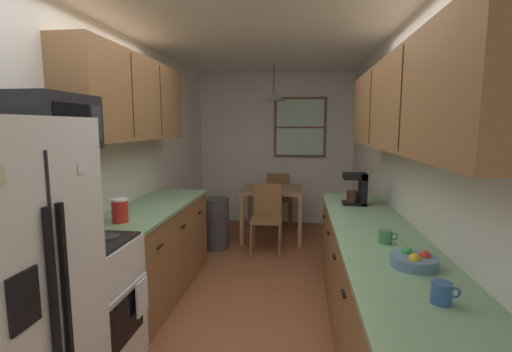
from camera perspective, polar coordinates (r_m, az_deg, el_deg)
The scene contains 24 objects.
ground_plane at distance 4.00m, azimuth 0.24°, elevation -16.77°, with size 12.00×12.00×0.00m, color brown.
wall_left at distance 4.04m, azimuth -19.12°, elevation 1.87°, with size 0.10×9.00×2.55m, color white.
wall_right at distance 3.75m, azimuth 21.22°, elevation 1.33°, with size 0.10×9.00×2.55m, color white.
wall_back at distance 6.29m, azimuth 3.11°, elevation 4.27°, with size 4.40×0.10×2.55m, color white.
ceiling_slab at distance 3.75m, azimuth 0.27°, elevation 22.11°, with size 4.40×9.00×0.08m, color white.
stove_range at distance 2.79m, azimuth -25.86°, elevation -18.28°, with size 0.66×0.65×1.10m.
microwave_over_range at distance 2.59m, azimuth -29.60°, elevation 7.33°, with size 0.39×0.57×0.35m.
counter_left at distance 3.81m, azimuth -15.71°, elevation -11.05°, with size 0.64×1.80×0.90m.
upper_cabinets_left at distance 3.63m, azimuth -18.97°, elevation 11.35°, with size 0.33×1.88×0.76m.
counter_right at distance 2.98m, azimuth 18.23°, elevation -16.66°, with size 0.64×3.09×0.90m.
upper_cabinets_right at distance 2.71m, azimuth 22.65°, elevation 10.41°, with size 0.33×2.77×0.63m.
dining_table at distance 5.43m, azimuth 2.67°, elevation -3.19°, with size 0.87×0.86×0.75m.
dining_chair_near at distance 4.84m, azimuth 1.72°, elevation -6.10°, with size 0.41×0.41×0.90m.
dining_chair_far at distance 6.07m, azimuth 3.62°, elevation -3.24°, with size 0.43×0.43×0.90m.
pendant_light at distance 5.35m, azimuth 2.77°, elevation 12.30°, with size 0.30×0.30×0.52m.
back_window at distance 6.19m, azimuth 6.91°, elevation 7.57°, with size 0.86×0.05×1.00m.
trash_bin at distance 5.03m, azimuth -6.24°, elevation -7.39°, with size 0.35×0.35×0.70m, color #3F3F42.
storage_canister at distance 3.12m, azimuth -20.54°, elevation -5.07°, with size 0.13×0.13×0.19m.
dish_towel at distance 2.75m, azimuth -17.43°, elevation -17.61°, with size 0.02×0.16×0.24m, color white.
coffee_maker at distance 3.69m, azimuth 15.64°, elevation -1.85°, with size 0.22×0.18×0.31m.
mug_by_coffeemaker at distance 1.84m, azimuth 27.09°, elevation -16.00°, with size 0.12×0.09×0.09m.
mug_spare at distance 2.57m, azimuth 19.63°, elevation -8.96°, with size 0.12×0.09×0.09m.
fruit_bowl at distance 2.22m, azimuth 23.53°, elevation -11.98°, with size 0.25×0.25×0.09m.
table_serving_bowl at distance 5.42m, azimuth 1.77°, elevation -1.62°, with size 0.19×0.19×0.06m, color silver.
Camera 1 is at (0.43, -2.61, 1.66)m, focal length 25.54 mm.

